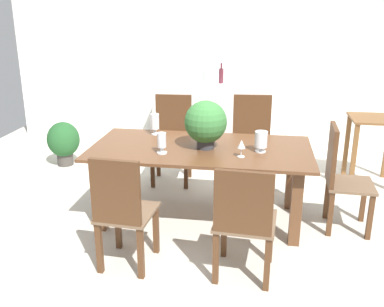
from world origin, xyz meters
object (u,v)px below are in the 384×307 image
(chair_foot_end, at_px, (340,174))
(crystal_vase_right, at_px, (261,140))
(chair_near_left, at_px, (122,209))
(wine_bottle_dark, at_px, (221,75))
(wine_bottle_tall, at_px, (205,78))
(dining_table, at_px, (201,159))
(side_table, at_px, (373,136))
(flower_centerpiece, at_px, (206,123))
(crystal_vase_center_near, at_px, (155,122))
(wine_bottle_clear, at_px, (193,75))
(kitchen_counter, at_px, (210,120))
(chair_near_right, at_px, (244,218))
(wine_glass, at_px, (241,145))
(potted_plant_floor, at_px, (64,141))
(crystal_vase_left, at_px, (162,142))
(chair_far_left, at_px, (173,135))
(chair_far_right, at_px, (252,137))

(chair_foot_end, xyz_separation_m, crystal_vase_right, (-0.73, -0.06, 0.31))
(chair_near_left, xyz_separation_m, crystal_vase_right, (1.03, 0.92, 0.32))
(wine_bottle_dark, bearing_deg, wine_bottle_tall, -127.26)
(dining_table, distance_m, side_table, 2.19)
(flower_centerpiece, distance_m, crystal_vase_center_near, 0.69)
(wine_bottle_clear, bearing_deg, crystal_vase_center_near, -93.61)
(chair_near_left, relative_size, kitchen_counter, 0.64)
(dining_table, distance_m, chair_foot_end, 1.29)
(wine_bottle_dark, bearing_deg, crystal_vase_center_near, -105.33)
(wine_bottle_tall, bearing_deg, chair_near_right, -77.21)
(chair_near_left, xyz_separation_m, wine_glass, (0.86, 0.75, 0.32))
(chair_foot_end, relative_size, wine_glass, 6.38)
(wine_bottle_tall, xyz_separation_m, potted_plant_floor, (-1.77, -0.70, -0.75))
(side_table, bearing_deg, wine_bottle_dark, 151.87)
(flower_centerpiece, relative_size, crystal_vase_right, 2.33)
(flower_centerpiece, bearing_deg, potted_plant_floor, 147.80)
(potted_plant_floor, bearing_deg, wine_bottle_dark, 25.85)
(dining_table, relative_size, side_table, 2.59)
(flower_centerpiece, xyz_separation_m, crystal_vase_center_near, (-0.57, 0.38, -0.12))
(chair_near_left, xyz_separation_m, flower_centerpiece, (0.52, 0.95, 0.46))
(chair_near_left, xyz_separation_m, wine_bottle_dark, (0.45, 3.17, 0.56))
(crystal_vase_left, relative_size, kitchen_counter, 0.13)
(side_table, bearing_deg, flower_centerpiece, -145.44)
(flower_centerpiece, bearing_deg, chair_foot_end, 1.38)
(crystal_vase_left, xyz_separation_m, wine_bottle_tall, (0.11, 2.18, 0.23))
(dining_table, distance_m, potted_plant_floor, 2.35)
(chair_foot_end, xyz_separation_m, side_table, (0.55, 1.20, 0.04))
(chair_far_left, bearing_deg, crystal_vase_center_near, -97.30)
(chair_far_left, xyz_separation_m, crystal_vase_left, (0.15, -1.22, 0.29))
(chair_far_right, relative_size, kitchen_counter, 0.70)
(kitchen_counter, bearing_deg, side_table, -22.97)
(crystal_vase_left, distance_m, potted_plant_floor, 2.28)
(kitchen_counter, relative_size, wine_bottle_clear, 5.32)
(side_table, bearing_deg, crystal_vase_right, -135.36)
(wine_glass, xyz_separation_m, kitchen_counter, (-0.53, 2.27, -0.36))
(dining_table, height_order, chair_near_right, chair_near_right)
(crystal_vase_center_near, xyz_separation_m, wine_bottle_dark, (0.51, 1.84, 0.22))
(chair_foot_end, bearing_deg, dining_table, 92.53)
(dining_table, relative_size, crystal_vase_center_near, 9.42)
(chair_near_left, distance_m, wine_bottle_clear, 3.22)
(chair_near_left, bearing_deg, dining_table, -111.50)
(crystal_vase_right, bearing_deg, chair_far_left, 134.56)
(kitchen_counter, relative_size, potted_plant_floor, 2.59)
(wine_bottle_dark, bearing_deg, chair_foot_end, -59.20)
(crystal_vase_right, relative_size, kitchen_counter, 0.13)
(chair_far_right, xyz_separation_m, wine_glass, (-0.07, -1.21, 0.28))
(potted_plant_floor, bearing_deg, chair_foot_end, -20.87)
(side_table, bearing_deg, chair_far_left, -174.51)
(chair_near_right, bearing_deg, crystal_vase_center_near, -49.51)
(wine_glass, bearing_deg, side_table, 44.69)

